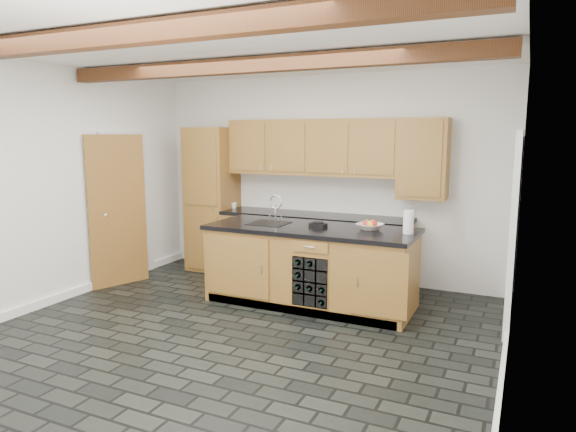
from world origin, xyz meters
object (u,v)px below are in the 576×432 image
object	(u,v)px
island	(311,266)
fruit_bowl	(370,227)
paper_towel	(408,222)
kitchen_scale	(318,224)

from	to	relation	value
island	fruit_bowl	bearing A→B (deg)	10.90
island	paper_towel	world-z (taller)	paper_towel
kitchen_scale	paper_towel	size ratio (longest dim) A/B	0.83
island	paper_towel	xyz separation A→B (m)	(1.11, 0.09, 0.59)
paper_towel	kitchen_scale	bearing A→B (deg)	-178.07
paper_towel	fruit_bowl	bearing A→B (deg)	174.31
fruit_bowl	island	bearing A→B (deg)	-169.10
island	fruit_bowl	distance (m)	0.85
fruit_bowl	paper_towel	xyz separation A→B (m)	(0.44, -0.04, 0.09)
kitchen_scale	paper_towel	distance (m)	1.05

